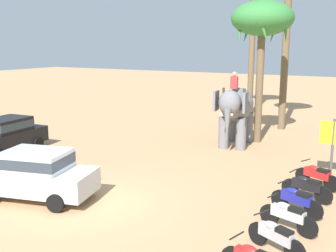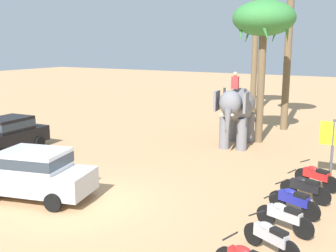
% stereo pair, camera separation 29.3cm
% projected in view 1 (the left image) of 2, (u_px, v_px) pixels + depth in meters
% --- Properties ---
extents(ground_plane, '(120.00, 120.00, 0.00)m').
position_uv_depth(ground_plane, '(88.00, 203.00, 13.58)').
color(ground_plane, tan).
extents(car_sedan_foreground, '(4.39, 2.64, 1.70)m').
position_uv_depth(car_sedan_foreground, '(35.00, 173.00, 13.78)').
color(car_sedan_foreground, '#B7BABF').
rests_on(car_sedan_foreground, ground).
extents(car_parked_far_side, '(2.09, 4.20, 1.70)m').
position_uv_depth(car_parked_far_side, '(6.00, 134.00, 19.71)').
color(car_parked_far_side, black).
rests_on(car_parked_far_side, ground).
extents(elephant_with_mahout, '(2.01, 3.97, 3.88)m').
position_uv_depth(elephant_with_mahout, '(236.00, 108.00, 20.79)').
color(elephant_with_mahout, slate).
rests_on(elephant_with_mahout, ground).
extents(motorcycle_second_in_row, '(1.66, 0.93, 0.94)m').
position_uv_depth(motorcycle_second_in_row, '(276.00, 236.00, 10.23)').
color(motorcycle_second_in_row, black).
rests_on(motorcycle_second_in_row, ground).
extents(motorcycle_mid_row, '(1.75, 0.74, 0.94)m').
position_uv_depth(motorcycle_mid_row, '(288.00, 215.00, 11.49)').
color(motorcycle_mid_row, black).
rests_on(motorcycle_mid_row, ground).
extents(motorcycle_fourth_in_row, '(1.72, 0.81, 0.94)m').
position_uv_depth(motorcycle_fourth_in_row, '(296.00, 200.00, 12.64)').
color(motorcycle_fourth_in_row, black).
rests_on(motorcycle_fourth_in_row, ground).
extents(motorcycle_far_in_row, '(1.77, 0.68, 0.94)m').
position_uv_depth(motorcycle_far_in_row, '(306.00, 187.00, 13.78)').
color(motorcycle_far_in_row, black).
rests_on(motorcycle_far_in_row, ground).
extents(motorcycle_end_of_row, '(1.69, 0.87, 0.94)m').
position_uv_depth(motorcycle_end_of_row, '(317.00, 175.00, 15.00)').
color(motorcycle_end_of_row, black).
rests_on(motorcycle_end_of_row, ground).
extents(palm_tree_near_hut, '(3.20, 3.20, 7.40)m').
position_uv_depth(palm_tree_near_hut, '(262.00, 22.00, 20.83)').
color(palm_tree_near_hut, brown).
rests_on(palm_tree_near_hut, ground).
extents(signboard_yellow, '(1.00, 0.10, 2.40)m').
position_uv_depth(signboard_yellow, '(333.00, 137.00, 15.66)').
color(signboard_yellow, '#4C4C51').
rests_on(signboard_yellow, ground).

